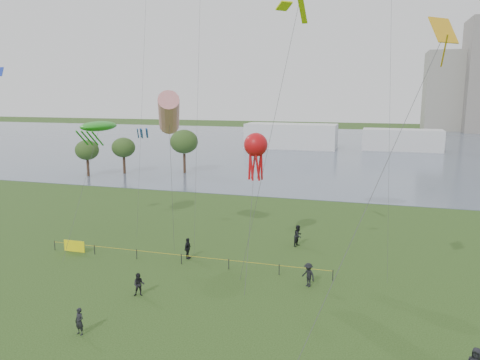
# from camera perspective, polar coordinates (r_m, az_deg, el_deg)

# --- Properties ---
(lake) EXTENTS (400.00, 120.00, 0.08)m
(lake) POSITION_cam_1_polar(r_m,az_deg,el_deg) (119.65, 12.32, 3.89)
(lake) COLOR slate
(lake) RESTS_ON ground_plane
(building_low) EXTENTS (16.00, 18.00, 28.00)m
(building_low) POSITION_cam_1_polar(r_m,az_deg,el_deg) (188.06, 24.02, 9.87)
(building_low) COLOR gray
(building_low) RESTS_ON ground_plane
(pavilion_left) EXTENTS (22.00, 8.00, 6.00)m
(pavilion_left) POSITION_cam_1_polar(r_m,az_deg,el_deg) (115.88, 6.24, 5.34)
(pavilion_left) COLOR silver
(pavilion_left) RESTS_ON ground_plane
(pavilion_right) EXTENTS (18.00, 7.00, 5.00)m
(pavilion_right) POSITION_cam_1_polar(r_m,az_deg,el_deg) (117.23, 19.15, 4.64)
(pavilion_right) COLOR silver
(pavilion_right) RESTS_ON ground_plane
(trees) EXTENTS (18.19, 11.68, 7.39)m
(trees) POSITION_cam_1_polar(r_m,az_deg,el_deg) (79.90, -11.65, 4.15)
(trees) COLOR #39251A
(trees) RESTS_ON ground_plane
(fence) EXTENTS (24.07, 0.07, 1.05)m
(fence) POSITION_cam_1_polar(r_m,az_deg,el_deg) (41.02, -15.11, -8.28)
(fence) COLOR black
(fence) RESTS_ON ground_plane
(spectator_a) EXTENTS (0.94, 0.83, 1.60)m
(spectator_a) POSITION_cam_1_polar(r_m,az_deg,el_deg) (33.10, -12.21, -12.36)
(spectator_a) COLOR black
(spectator_a) RESTS_ON ground_plane
(spectator_b) EXTENTS (1.29, 1.18, 1.73)m
(spectator_b) POSITION_cam_1_polar(r_m,az_deg,el_deg) (34.15, 8.32, -11.37)
(spectator_b) COLOR black
(spectator_b) RESTS_ON ground_plane
(spectator_c) EXTENTS (0.47, 1.05, 1.77)m
(spectator_c) POSITION_cam_1_polar(r_m,az_deg,el_deg) (39.32, -6.40, -8.29)
(spectator_c) COLOR black
(spectator_c) RESTS_ON ground_plane
(spectator_f) EXTENTS (0.65, 0.50, 1.59)m
(spectator_f) POSITION_cam_1_polar(r_m,az_deg,el_deg) (29.20, -18.99, -15.99)
(spectator_f) COLOR black
(spectator_f) RESTS_ON ground_plane
(spectator_g) EXTENTS (1.01, 1.14, 1.93)m
(spectator_g) POSITION_cam_1_polar(r_m,az_deg,el_deg) (42.46, 7.11, -6.75)
(spectator_g) COLOR black
(spectator_g) RESTS_ON ground_plane
(kite_windsock) EXTENTS (4.20, 5.03, 13.78)m
(kite_windsock) POSITION_cam_1_polar(r_m,az_deg,el_deg) (39.16, -8.68, 8.05)
(kite_windsock) COLOR #3F3F42
(kite_creature) EXTENTS (2.69, 10.67, 10.90)m
(kite_creature) POSITION_cam_1_polar(r_m,az_deg,el_deg) (46.74, -16.86, 6.28)
(kite_creature) COLOR #3F3F42
(kite_octopus) EXTENTS (2.32, 8.94, 10.38)m
(kite_octopus) POSITION_cam_1_polar(r_m,az_deg,el_deg) (38.15, 1.93, 4.16)
(kite_octopus) COLOR #3F3F42
(kite_delta) EXTENTS (7.27, 9.85, 17.05)m
(kite_delta) POSITION_cam_1_polar(r_m,az_deg,el_deg) (24.04, 22.79, 14.47)
(kite_delta) COLOR #3F3F42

